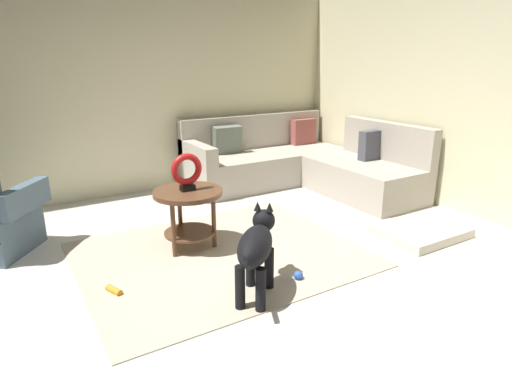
% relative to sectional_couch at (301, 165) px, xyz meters
% --- Properties ---
extents(ground_plane, '(6.00, 6.00, 0.10)m').
position_rel_sectional_couch_xyz_m(ground_plane, '(-1.99, -2.01, -0.34)').
color(ground_plane, silver).
extents(wall_back, '(6.00, 0.12, 2.70)m').
position_rel_sectional_couch_xyz_m(wall_back, '(-1.99, 0.93, 1.06)').
color(wall_back, beige).
rests_on(wall_back, ground_plane).
extents(wall_right, '(0.12, 6.00, 2.70)m').
position_rel_sectional_couch_xyz_m(wall_right, '(0.95, -2.01, 1.06)').
color(wall_right, beige).
rests_on(wall_right, ground_plane).
extents(area_rug, '(2.30, 1.90, 0.01)m').
position_rel_sectional_couch_xyz_m(area_rug, '(-1.84, -1.31, -0.29)').
color(area_rug, '#BCAD93').
rests_on(area_rug, ground_plane).
extents(sectional_couch, '(2.20, 2.25, 0.88)m').
position_rel_sectional_couch_xyz_m(sectional_couch, '(0.00, 0.00, 0.00)').
color(sectional_couch, '#B2A899').
rests_on(sectional_couch, ground_plane).
extents(side_table, '(0.60, 0.60, 0.54)m').
position_rel_sectional_couch_xyz_m(side_table, '(-2.00, -1.04, 0.12)').
color(side_table, brown).
rests_on(side_table, ground_plane).
extents(torus_sculpture, '(0.28, 0.08, 0.33)m').
position_rel_sectional_couch_xyz_m(torus_sculpture, '(-2.00, -1.04, 0.42)').
color(torus_sculpture, black).
rests_on(torus_sculpture, side_table).
extents(dog_bed_mat, '(0.80, 0.60, 0.09)m').
position_rel_sectional_couch_xyz_m(dog_bed_mat, '(-0.01, -1.93, -0.25)').
color(dog_bed_mat, beige).
rests_on(dog_bed_mat, ground_plane).
extents(dog, '(0.62, 0.65, 0.63)m').
position_rel_sectional_couch_xyz_m(dog, '(-1.92, -2.03, 0.09)').
color(dog, black).
rests_on(dog, ground_plane).
extents(dog_toy_ball, '(0.07, 0.07, 0.07)m').
position_rel_sectional_couch_xyz_m(dog_toy_ball, '(-1.53, -2.02, -0.26)').
color(dog_toy_ball, blue).
rests_on(dog_toy_ball, ground_plane).
extents(dog_toy_rope, '(0.10, 0.15, 0.05)m').
position_rel_sectional_couch_xyz_m(dog_toy_rope, '(-2.79, -1.48, -0.27)').
color(dog_toy_rope, orange).
rests_on(dog_toy_rope, ground_plane).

